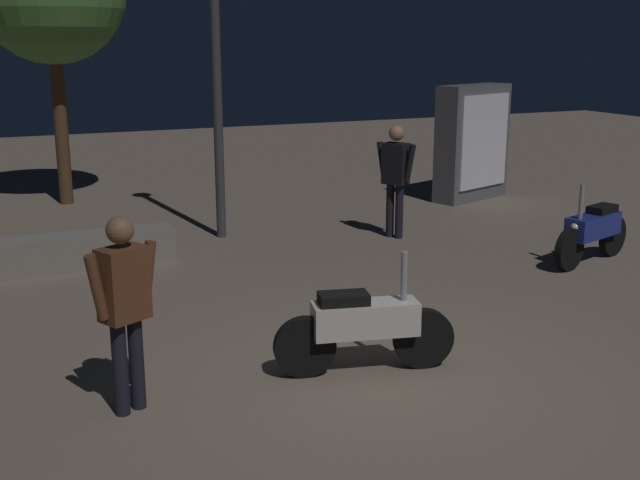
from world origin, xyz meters
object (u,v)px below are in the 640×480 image
at_px(motorcycle_white_foreground, 365,326).
at_px(kiosk_billboard, 473,143).
at_px(streetlamp_near, 214,8).
at_px(person_bystander_far, 124,298).
at_px(person_rider_beside, 396,171).
at_px(motorcycle_blue_parked_left, 593,231).

bearing_deg(motorcycle_white_foreground, kiosk_billboard, 62.21).
bearing_deg(streetlamp_near, motorcycle_white_foreground, -93.22).
height_order(person_bystander_far, streetlamp_near, streetlamp_near).
height_order(person_rider_beside, person_bystander_far, person_rider_beside).
bearing_deg(motorcycle_blue_parked_left, person_rider_beside, -70.88).
distance_m(person_bystander_far, kiosk_billboard, 9.74).
bearing_deg(streetlamp_near, person_bystander_far, -114.28).
bearing_deg(person_bystander_far, streetlamp_near, -50.17).
bearing_deg(kiosk_billboard, motorcycle_white_foreground, 30.16).
bearing_deg(streetlamp_near, person_rider_beside, -24.67).
relative_size(person_rider_beside, person_bystander_far, 1.04).
height_order(motorcycle_white_foreground, motorcycle_blue_parked_left, same).
relative_size(motorcycle_blue_parked_left, person_bystander_far, 0.99).
relative_size(motorcycle_blue_parked_left, person_rider_beside, 0.96).
xyz_separation_m(streetlamp_near, kiosk_billboard, (5.11, 0.92, -2.29)).
distance_m(motorcycle_white_foreground, motorcycle_blue_parked_left, 4.84).
bearing_deg(kiosk_billboard, motorcycle_blue_parked_left, 57.85).
relative_size(person_bystander_far, kiosk_billboard, 0.77).
relative_size(motorcycle_white_foreground, motorcycle_blue_parked_left, 1.02).
relative_size(motorcycle_blue_parked_left, kiosk_billboard, 0.77).
relative_size(motorcycle_blue_parked_left, streetlamp_near, 0.30).
bearing_deg(motorcycle_white_foreground, person_bystander_far, -169.01).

